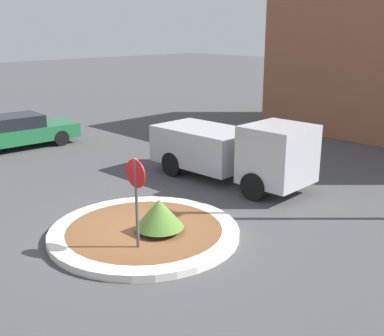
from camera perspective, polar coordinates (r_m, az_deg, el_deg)
ground_plane at (r=11.94m, az=-5.64°, el=-7.91°), size 120.00×120.00×0.00m
traffic_island at (r=11.90m, az=-5.65°, el=-7.54°), size 4.64×4.64×0.17m
stop_sign at (r=10.45m, az=-6.62°, el=-2.59°), size 0.63×0.07×2.22m
island_shrub at (r=11.49m, az=-3.90°, el=-5.37°), size 1.17×1.17×0.82m
utility_truck at (r=15.61m, az=4.78°, el=2.16°), size 5.59×2.20×2.11m
parked_sedan_green at (r=21.41m, az=-20.00°, el=4.12°), size 2.13×4.86×1.38m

